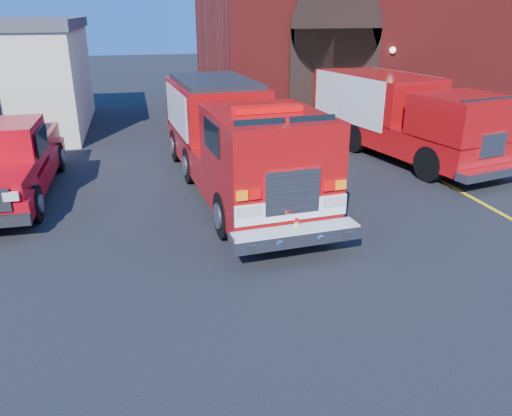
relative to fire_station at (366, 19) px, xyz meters
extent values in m
plane|color=black|center=(-8.99, -13.98, -4.25)|extent=(100.00, 100.00, 0.00)
cube|color=yellow|center=(-2.49, -12.98, -4.25)|extent=(0.12, 3.00, 0.01)
cube|color=yellow|center=(-2.49, -9.98, -4.25)|extent=(0.12, 3.00, 0.01)
cube|color=yellow|center=(-2.49, -6.98, -4.25)|extent=(0.12, 3.00, 0.01)
cube|color=maroon|center=(0.01, 0.02, -0.25)|extent=(15.00, 10.00, 8.00)
cube|color=black|center=(-3.49, -5.00, -2.25)|extent=(3.60, 0.12, 4.00)
cylinder|color=black|center=(-3.49, -5.00, -0.25)|extent=(3.60, 0.12, 3.60)
cylinder|color=black|center=(-9.27, -13.52, -3.74)|extent=(0.41, 1.05, 1.03)
cylinder|color=black|center=(-7.21, -13.36, -3.74)|extent=(0.41, 1.05, 1.03)
cube|color=#A80B0D|center=(-8.47, -10.46, -3.46)|extent=(2.97, 8.57, 0.84)
cube|color=#A80B0D|center=(-8.63, -8.31, -2.38)|extent=(2.65, 4.28, 1.50)
cube|color=#A80B0D|center=(-8.26, -13.16, -2.33)|extent=(2.56, 3.16, 1.40)
cube|color=black|center=(-8.17, -14.33, -1.96)|extent=(2.06, 0.23, 0.88)
cube|color=red|center=(-8.26, -13.16, -1.56)|extent=(1.52, 0.43, 0.13)
cube|color=white|center=(-8.15, -14.67, -3.27)|extent=(2.34, 0.23, 0.41)
cube|color=silver|center=(-8.15, -14.68, -2.90)|extent=(1.12, 0.14, 0.88)
cube|color=silver|center=(-8.13, -14.94, -3.71)|extent=(2.65, 0.71, 0.26)
cube|color=#B7B7BF|center=(-9.81, -8.40, -2.38)|extent=(0.29, 3.36, 1.22)
cube|color=#B7B7BF|center=(-7.46, -8.22, -2.38)|extent=(0.29, 3.36, 1.22)
sphere|color=#D8BC8A|center=(-8.13, -14.94, -3.51)|extent=(0.14, 0.14, 0.13)
sphere|color=#D8BC8A|center=(-8.13, -14.94, -3.41)|extent=(0.11, 0.11, 0.10)
sphere|color=#D8BC8A|center=(-8.17, -14.93, -3.37)|extent=(0.04, 0.04, 0.04)
sphere|color=#D8BC8A|center=(-8.09, -14.92, -3.37)|extent=(0.04, 0.04, 0.04)
ellipsoid|color=#D10400|center=(-8.13, -14.94, -3.38)|extent=(0.12, 0.12, 0.06)
cylinder|color=#D10400|center=(-8.13, -14.95, -3.39)|extent=(0.13, 0.13, 0.01)
cylinder|color=black|center=(-13.47, -11.64, -3.81)|extent=(0.31, 0.88, 0.88)
cube|color=#B5040F|center=(-14.42, -9.60, -3.65)|extent=(2.24, 6.06, 0.49)
cube|color=#B5040F|center=(-14.41, -7.84, -3.21)|extent=(2.04, 2.32, 0.60)
cylinder|color=black|center=(-2.87, -11.08, -3.74)|extent=(0.54, 1.08, 1.03)
cylinder|color=black|center=(-0.85, -10.65, -3.74)|extent=(0.54, 1.08, 1.03)
cube|color=#A80B0D|center=(-2.41, -8.30, -3.46)|extent=(3.87, 7.82, 0.84)
cube|color=#A80B0D|center=(-2.71, -6.93, -2.38)|extent=(3.28, 5.08, 1.41)
cube|color=#A80B0D|center=(-1.86, -10.87, -2.47)|extent=(2.77, 2.69, 1.22)
cube|color=#B7B7BF|center=(-3.86, -7.17, -2.47)|extent=(0.87, 3.86, 1.59)
cube|color=#B7B7BF|center=(-1.55, -6.68, -2.47)|extent=(0.87, 3.86, 1.59)
cube|color=silver|center=(-1.57, -12.19, -3.74)|extent=(2.56, 0.95, 0.23)
camera|label=1|loc=(-10.93, -23.32, 0.37)|focal=35.00mm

